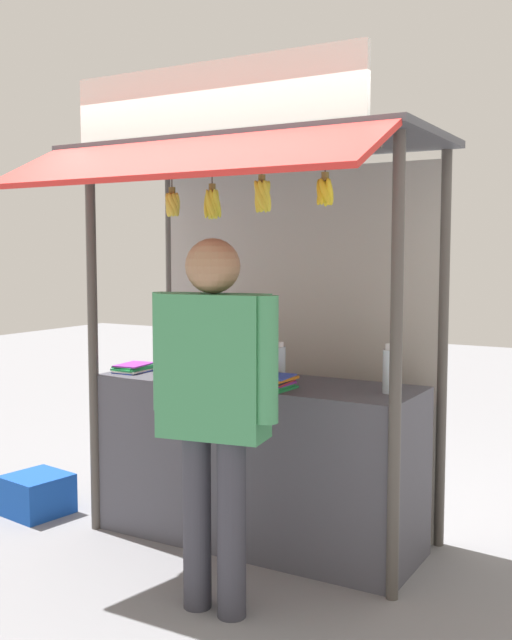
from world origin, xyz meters
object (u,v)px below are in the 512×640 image
vendor_person (213,391)px  magazine_stack_right (185,373)px  plastic_crate (37,494)px  water_bottle_rear_center (172,353)px  banana_bunch_leftmost (172,204)px  magazine_stack_front_left (134,368)px  banana_bunch_inner_left (262,196)px  magazine_stack_far_left (273,382)px  water_bottle_back_left (280,364)px  banana_bunch_rightmost (212,203)px  water_bottle_far_right (390,370)px  banana_bunch_inner_right (325,191)px  water_bottle_left (205,349)px  magazine_stack_front_right (249,379)px

vendor_person → magazine_stack_right: bearing=-56.2°
vendor_person → plastic_crate: bearing=-26.8°
water_bottle_rear_center → banana_bunch_leftmost: bearing=-52.5°
magazine_stack_front_left → plastic_crate: bearing=-161.2°
banana_bunch_leftmost → banana_bunch_inner_left: bearing=-0.1°
magazine_stack_far_left → plastic_crate: (-1.67, -0.12, -0.86)m
water_bottle_back_left → vendor_person: vendor_person is taller
magazine_stack_right → vendor_person: bearing=-47.0°
water_bottle_back_left → banana_bunch_rightmost: banana_bunch_rightmost is taller
water_bottle_far_right → banana_bunch_inner_right: 1.02m
water_bottle_back_left → water_bottle_rear_center: bearing=174.9°
water_bottle_rear_center → banana_bunch_rightmost: bearing=-37.9°
water_bottle_left → magazine_stack_far_left: size_ratio=1.17×
banana_bunch_rightmost → banana_bunch_inner_right: 0.64m
magazine_stack_front_left → magazine_stack_right: bearing=-6.4°
water_bottle_rear_center → banana_bunch_rightmost: banana_bunch_rightmost is taller
water_bottle_left → vendor_person: vendor_person is taller
banana_bunch_rightmost → banana_bunch_inner_right: same height
magazine_stack_right → vendor_person: (0.67, -0.72, 0.07)m
water_bottle_back_left → banana_bunch_inner_right: bearing=-42.4°
water_bottle_far_right → magazine_stack_front_right: size_ratio=1.04×
water_bottle_far_right → banana_bunch_rightmost: size_ratio=0.86×
water_bottle_far_right → magazine_stack_far_left: bearing=-160.9°
magazine_stack_far_left → magazine_stack_front_left: size_ratio=0.95×
magazine_stack_front_left → banana_bunch_inner_left: 1.51m
water_bottle_left → magazine_stack_front_right: 0.49m
magazine_stack_front_left → banana_bunch_inner_right: (1.43, -0.32, 1.00)m
magazine_stack_front_right → magazine_stack_right: (-0.39, -0.07, 0.01)m
magazine_stack_far_left → magazine_stack_front_left: (-1.03, 0.10, -0.01)m
water_bottle_far_right → water_bottle_rear_center: water_bottle_far_right is taller
water_bottle_left → banana_bunch_rightmost: size_ratio=0.99×
magazine_stack_front_left → magazine_stack_right: size_ratio=0.86×
banana_bunch_rightmost → banana_bunch_inner_left: 0.30m
vendor_person → magazine_stack_front_right: bearing=-79.9°
vendor_person → water_bottle_back_left: bearing=-91.7°
magazine_stack_right → magazine_stack_front_right: bearing=10.1°
magazine_stack_front_right → vendor_person: (0.28, -0.79, 0.08)m
magazine_stack_far_left → banana_bunch_rightmost: bearing=-136.8°
banana_bunch_rightmost → vendor_person: bearing=-56.6°
water_bottle_far_right → magazine_stack_far_left: 0.62m
water_bottle_back_left → banana_bunch_inner_left: 1.01m
magazine_stack_far_left → banana_bunch_inner_left: banana_bunch_inner_left is taller
magazine_stack_front_right → magazine_stack_right: bearing=-169.9°
water_bottle_left → vendor_person: size_ratio=0.17×
water_bottle_back_left → magazine_stack_far_left: (0.06, -0.20, -0.07)m
water_bottle_left → banana_bunch_leftmost: size_ratio=1.05×
magazine_stack_far_left → banana_bunch_rightmost: (-0.24, -0.22, 0.95)m
banana_bunch_inner_left → vendor_person: size_ratio=0.16×
magazine_stack_front_right → plastic_crate: (-1.45, -0.24, -0.84)m
banana_bunch_rightmost → banana_bunch_leftmost: (-0.25, 0.00, 0.00)m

